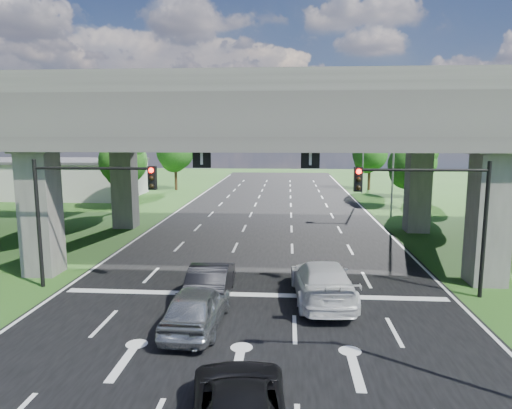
# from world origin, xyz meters

# --- Properties ---
(ground) EXTENTS (160.00, 160.00, 0.00)m
(ground) POSITION_xyz_m (0.00, 0.00, 0.00)
(ground) COLOR #274F19
(ground) RESTS_ON ground
(road) EXTENTS (18.00, 120.00, 0.03)m
(road) POSITION_xyz_m (0.00, 10.00, 0.01)
(road) COLOR black
(road) RESTS_ON ground
(overpass) EXTENTS (80.00, 15.00, 10.00)m
(overpass) POSITION_xyz_m (0.00, 12.00, 7.92)
(overpass) COLOR #393633
(overpass) RESTS_ON ground
(warehouse) EXTENTS (20.00, 10.00, 4.00)m
(warehouse) POSITION_xyz_m (-26.00, 35.00, 2.00)
(warehouse) COLOR #9E9E99
(warehouse) RESTS_ON ground
(signal_right) EXTENTS (5.76, 0.54, 6.00)m
(signal_right) POSITION_xyz_m (7.82, 3.94, 4.19)
(signal_right) COLOR black
(signal_right) RESTS_ON ground
(signal_left) EXTENTS (5.76, 0.54, 6.00)m
(signal_left) POSITION_xyz_m (-7.82, 3.94, 4.19)
(signal_left) COLOR black
(signal_left) RESTS_ON ground
(streetlight_far) EXTENTS (3.38, 0.25, 10.00)m
(streetlight_far) POSITION_xyz_m (10.10, 24.00, 5.85)
(streetlight_far) COLOR gray
(streetlight_far) RESTS_ON ground
(streetlight_beyond) EXTENTS (3.38, 0.25, 10.00)m
(streetlight_beyond) POSITION_xyz_m (10.10, 40.00, 5.85)
(streetlight_beyond) COLOR gray
(streetlight_beyond) RESTS_ON ground
(tree_left_near) EXTENTS (4.50, 4.50, 7.80)m
(tree_left_near) POSITION_xyz_m (-13.95, 26.00, 4.82)
(tree_left_near) COLOR black
(tree_left_near) RESTS_ON ground
(tree_left_mid) EXTENTS (3.91, 3.90, 6.76)m
(tree_left_mid) POSITION_xyz_m (-16.95, 34.00, 4.17)
(tree_left_mid) COLOR black
(tree_left_mid) RESTS_ON ground
(tree_left_far) EXTENTS (4.80, 4.80, 8.32)m
(tree_left_far) POSITION_xyz_m (-12.95, 42.00, 5.14)
(tree_left_far) COLOR black
(tree_left_far) RESTS_ON ground
(tree_right_near) EXTENTS (4.20, 4.20, 7.28)m
(tree_right_near) POSITION_xyz_m (13.05, 28.00, 4.50)
(tree_right_near) COLOR black
(tree_right_near) RESTS_ON ground
(tree_right_mid) EXTENTS (3.91, 3.90, 6.76)m
(tree_right_mid) POSITION_xyz_m (16.05, 36.00, 4.17)
(tree_right_mid) COLOR black
(tree_right_mid) RESTS_ON ground
(tree_right_far) EXTENTS (4.50, 4.50, 7.80)m
(tree_right_far) POSITION_xyz_m (12.05, 44.00, 4.82)
(tree_right_far) COLOR black
(tree_right_far) RESTS_ON ground
(car_silver) EXTENTS (2.10, 4.82, 1.62)m
(car_silver) POSITION_xyz_m (-1.80, -0.16, 0.84)
(car_silver) COLOR #9EA2A5
(car_silver) RESTS_ON road
(car_dark) EXTENTS (1.81, 4.85, 1.58)m
(car_dark) POSITION_xyz_m (-1.80, 3.00, 0.82)
(car_dark) COLOR black
(car_dark) RESTS_ON road
(car_white) EXTENTS (2.77, 6.06, 1.72)m
(car_white) POSITION_xyz_m (3.02, 3.00, 0.89)
(car_white) COLOR silver
(car_white) RESTS_ON road
(car_trailing) EXTENTS (2.92, 5.26, 1.39)m
(car_trailing) POSITION_xyz_m (0.42, -6.12, 0.73)
(car_trailing) COLOR black
(car_trailing) RESTS_ON road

